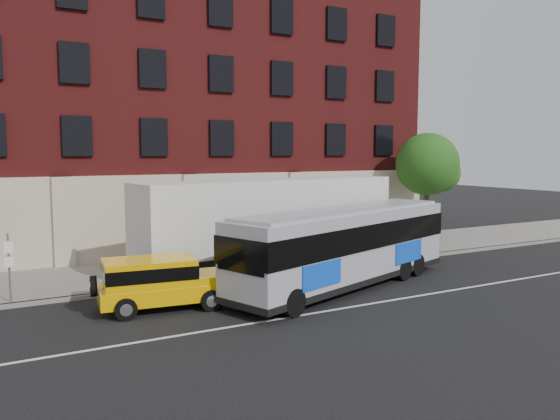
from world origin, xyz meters
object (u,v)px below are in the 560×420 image
yellow_suv (158,280)px  sign_pole (9,265)px  city_bus (345,244)px  shipping_container (271,226)px  street_tree (428,167)px

yellow_suv → sign_pole: bearing=147.6°
city_bus → yellow_suv: (-7.22, 0.56, -0.72)m
city_bus → shipping_container: (-1.15, 3.94, 0.30)m
shipping_container → street_tree: bearing=12.9°
sign_pole → yellow_suv: 5.11m
sign_pole → yellow_suv: (4.29, -2.73, -0.47)m
city_bus → yellow_suv: 7.27m
street_tree → city_bus: 12.73m
sign_pole → shipping_container: bearing=3.6°
sign_pole → yellow_suv: sign_pole is taller
yellow_suv → shipping_container: shipping_container is taller
city_bus → street_tree: bearing=32.1°
shipping_container → yellow_suv: bearing=-150.8°
sign_pole → city_bus: city_bus is taller
city_bus → sign_pole: bearing=164.1°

